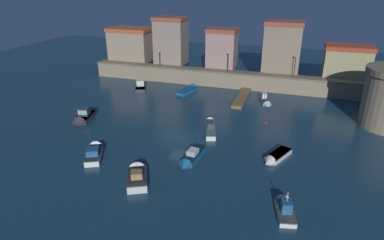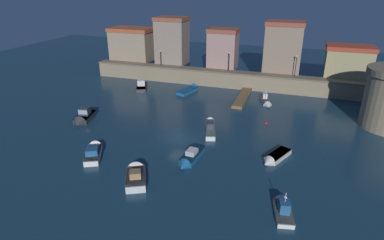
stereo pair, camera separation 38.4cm
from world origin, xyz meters
name	(u,v)px [view 1 (the left image)]	position (x,y,z in m)	size (l,w,h in m)	color
ground_plane	(180,139)	(0.00, 0.00, 0.00)	(134.39, 134.39, 0.00)	#19384C
quay_wall	(223,78)	(0.00, 23.48, 1.51)	(52.20, 2.47, 2.98)	gray
old_town_backdrop	(217,47)	(-2.04, 27.03, 6.62)	(50.19, 5.73, 9.17)	gray
pier_dock	(242,97)	(4.81, 17.44, 0.25)	(1.65, 9.92, 0.70)	brown
quay_lamp_0	(159,55)	(-12.69, 23.48, 5.00)	(0.32, 0.32, 2.98)	black
quay_lamp_1	(228,59)	(0.93, 23.48, 5.32)	(0.32, 0.32, 3.53)	black
quay_lamp_2	(295,63)	(12.63, 23.48, 5.45)	(0.32, 0.32, 3.75)	black
moored_boat_0	(137,175)	(-0.93, -9.92, 0.49)	(3.80, 5.07, 1.97)	silver
moored_boat_1	(284,206)	(13.50, -10.36, 0.39)	(2.24, 4.53, 2.74)	white
moored_boat_2	(210,126)	(2.94, 3.98, 0.44)	(3.12, 7.07, 1.69)	white
moored_boat_3	(141,85)	(-14.13, 17.70, 0.48)	(3.72, 5.81, 2.13)	#333338
moored_boat_4	(190,89)	(-4.90, 18.82, 0.33)	(3.14, 5.98, 1.66)	#195689
moored_boat_5	(94,151)	(-7.86, -6.96, 0.47)	(3.77, 5.45, 1.77)	white
moored_boat_6	(265,101)	(8.83, 16.62, 0.33)	(2.80, 5.70, 2.62)	white
moored_boat_7	(275,157)	(11.98, -1.72, 0.33)	(3.22, 4.92, 1.32)	silver
moored_boat_8	(83,118)	(-14.91, 0.84, 0.54)	(2.98, 5.41, 2.31)	#333338
moored_boat_9	(191,158)	(3.12, -5.01, 0.43)	(1.85, 5.30, 1.54)	#195689
mooring_buoy_0	(266,123)	(9.83, 8.37, 0.00)	(0.45, 0.45, 0.45)	red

